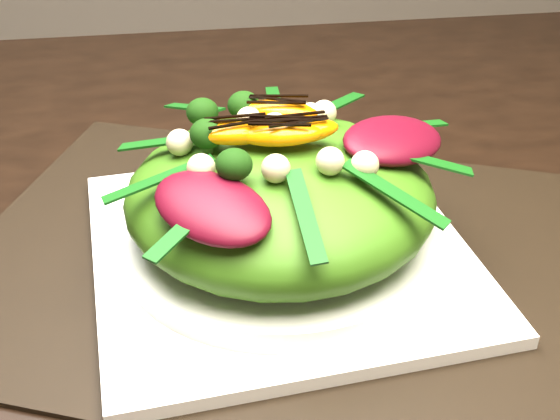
{
  "coord_description": "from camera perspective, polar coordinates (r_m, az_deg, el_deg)",
  "views": [
    {
      "loc": [
        0.22,
        -0.56,
        1.1
      ],
      "look_at": [
        0.29,
        -0.09,
        0.8
      ],
      "focal_mm": 48.0,
      "sensor_mm": 36.0,
      "label": 1
    }
  ],
  "objects": [
    {
      "name": "broccoli_floret",
      "position": [
        0.56,
        -6.84,
        6.97
      ],
      "size": [
        0.04,
        0.04,
        0.03
      ],
      "primitive_type": "sphere",
      "rotation": [
        0.0,
        0.0,
        -0.15
      ],
      "color": "black",
      "rests_on": "lettuce_mound"
    },
    {
      "name": "salad_bowl",
      "position": [
        0.58,
        0.0,
        -2.0
      ],
      "size": [
        0.28,
        0.28,
        0.02
      ],
      "primitive_type": "cylinder",
      "rotation": [
        0.0,
        0.0,
        -0.16
      ],
      "color": "white",
      "rests_on": "plate_base"
    },
    {
      "name": "balsamic_drizzle",
      "position": [
        0.55,
        -1.23,
        7.46
      ],
      "size": [
        0.05,
        0.01,
        0.0
      ],
      "primitive_type": "cube",
      "rotation": [
        0.0,
        0.0,
        -0.08
      ],
      "color": "black",
      "rests_on": "orange_segment"
    },
    {
      "name": "plate_base",
      "position": [
        0.58,
        0.0,
        -3.16
      ],
      "size": [
        0.31,
        0.31,
        0.01
      ],
      "primitive_type": "cube",
      "rotation": [
        0.0,
        0.0,
        0.09
      ],
      "color": "white",
      "rests_on": "placemat"
    },
    {
      "name": "radicchio_leaf",
      "position": [
        0.56,
        8.61,
        5.28
      ],
      "size": [
        0.1,
        0.09,
        0.02
      ],
      "primitive_type": "ellipsoid",
      "rotation": [
        0.0,
        0.0,
        0.49
      ],
      "color": "#460713",
      "rests_on": "lettuce_mound"
    },
    {
      "name": "lettuce_mound",
      "position": [
        0.55,
        0.0,
        1.15
      ],
      "size": [
        0.28,
        0.28,
        0.08
      ],
      "primitive_type": "ellipsoid",
      "rotation": [
        0.0,
        0.0,
        -0.24
      ],
      "color": "#3C6A13",
      "rests_on": "salad_bowl"
    },
    {
      "name": "placemat",
      "position": [
        0.59,
        -0.0,
        -3.75
      ],
      "size": [
        0.6,
        0.53,
        0.0
      ],
      "primitive_type": "cube",
      "rotation": [
        0.0,
        0.0,
        -0.39
      ],
      "color": "black",
      "rests_on": "dining_table"
    },
    {
      "name": "orange_segment",
      "position": [
        0.55,
        -1.22,
        6.64
      ],
      "size": [
        0.06,
        0.03,
        0.02
      ],
      "primitive_type": "ellipsoid",
      "rotation": [
        0.0,
        0.0,
        -0.08
      ],
      "color": "orange",
      "rests_on": "lettuce_mound"
    },
    {
      "name": "macadamia_nut",
      "position": [
        0.5,
        2.91,
        3.4
      ],
      "size": [
        0.02,
        0.02,
        0.02
      ],
      "primitive_type": "sphere",
      "rotation": [
        0.0,
        0.0,
        -0.32
      ],
      "color": "#FFEDB3",
      "rests_on": "lettuce_mound"
    }
  ]
}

